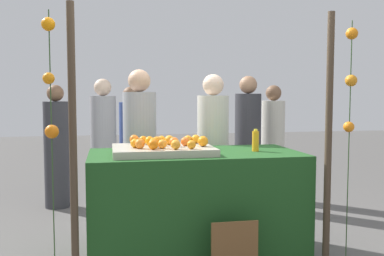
{
  "coord_description": "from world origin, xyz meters",
  "views": [
    {
      "loc": [
        -0.74,
        -3.66,
        1.42
      ],
      "look_at": [
        0.0,
        0.15,
        1.13
      ],
      "focal_mm": 40.46,
      "sensor_mm": 36.0,
      "label": 1
    }
  ],
  "objects_px": {
    "stall_counter": "(195,204)",
    "vendor_left": "(140,158)",
    "vendor_right": "(213,158)",
    "chalkboard_sign": "(234,254)",
    "juice_bottle": "(256,141)",
    "orange_0": "(169,140)",
    "orange_1": "(174,142)"
  },
  "relations": [
    {
      "from": "juice_bottle",
      "to": "chalkboard_sign",
      "type": "distance_m",
      "value": 1.05
    },
    {
      "from": "orange_1",
      "to": "juice_bottle",
      "type": "xyz_separation_m",
      "value": [
        0.73,
        0.03,
        -0.01
      ]
    },
    {
      "from": "chalkboard_sign",
      "to": "vendor_right",
      "type": "height_order",
      "value": "vendor_right"
    },
    {
      "from": "stall_counter",
      "to": "vendor_right",
      "type": "height_order",
      "value": "vendor_right"
    },
    {
      "from": "stall_counter",
      "to": "juice_bottle",
      "type": "relative_size",
      "value": 9.26
    },
    {
      "from": "orange_0",
      "to": "chalkboard_sign",
      "type": "relative_size",
      "value": 0.17
    },
    {
      "from": "vendor_right",
      "to": "chalkboard_sign",
      "type": "bearing_deg",
      "value": -96.99
    },
    {
      "from": "orange_0",
      "to": "chalkboard_sign",
      "type": "xyz_separation_m",
      "value": [
        0.39,
        -0.71,
        -0.79
      ]
    },
    {
      "from": "juice_bottle",
      "to": "vendor_right",
      "type": "bearing_deg",
      "value": 104.42
    },
    {
      "from": "juice_bottle",
      "to": "vendor_left",
      "type": "distance_m",
      "value": 1.25
    },
    {
      "from": "chalkboard_sign",
      "to": "vendor_left",
      "type": "xyz_separation_m",
      "value": [
        -0.6,
        1.36,
        0.55
      ]
    },
    {
      "from": "stall_counter",
      "to": "orange_0",
      "type": "height_order",
      "value": "orange_0"
    },
    {
      "from": "vendor_right",
      "to": "orange_0",
      "type": "bearing_deg",
      "value": -130.21
    },
    {
      "from": "orange_0",
      "to": "chalkboard_sign",
      "type": "distance_m",
      "value": 1.13
    },
    {
      "from": "orange_0",
      "to": "juice_bottle",
      "type": "bearing_deg",
      "value": -8.71
    },
    {
      "from": "stall_counter",
      "to": "orange_1",
      "type": "bearing_deg",
      "value": -161.98
    },
    {
      "from": "stall_counter",
      "to": "vendor_right",
      "type": "bearing_deg",
      "value": 65.21
    },
    {
      "from": "vendor_left",
      "to": "vendor_right",
      "type": "height_order",
      "value": "vendor_left"
    },
    {
      "from": "orange_0",
      "to": "vendor_left",
      "type": "bearing_deg",
      "value": 108.09
    },
    {
      "from": "juice_bottle",
      "to": "vendor_left",
      "type": "relative_size",
      "value": 0.12
    },
    {
      "from": "orange_1",
      "to": "vendor_left",
      "type": "height_order",
      "value": "vendor_left"
    },
    {
      "from": "juice_bottle",
      "to": "vendor_left",
      "type": "height_order",
      "value": "vendor_left"
    },
    {
      "from": "orange_1",
      "to": "chalkboard_sign",
      "type": "height_order",
      "value": "orange_1"
    },
    {
      "from": "juice_bottle",
      "to": "chalkboard_sign",
      "type": "relative_size",
      "value": 0.39
    },
    {
      "from": "vendor_left",
      "to": "vendor_right",
      "type": "bearing_deg",
      "value": 0.48
    },
    {
      "from": "juice_bottle",
      "to": "vendor_left",
      "type": "bearing_deg",
      "value": 141.6
    },
    {
      "from": "stall_counter",
      "to": "vendor_left",
      "type": "distance_m",
      "value": 0.9
    },
    {
      "from": "orange_1",
      "to": "chalkboard_sign",
      "type": "xyz_separation_m",
      "value": [
        0.37,
        -0.57,
        -0.79
      ]
    },
    {
      "from": "juice_bottle",
      "to": "chalkboard_sign",
      "type": "xyz_separation_m",
      "value": [
        -0.37,
        -0.59,
        -0.78
      ]
    },
    {
      "from": "stall_counter",
      "to": "vendor_left",
      "type": "xyz_separation_m",
      "value": [
        -0.43,
        0.73,
        0.32
      ]
    },
    {
      "from": "stall_counter",
      "to": "vendor_left",
      "type": "relative_size",
      "value": 1.08
    },
    {
      "from": "chalkboard_sign",
      "to": "vendor_left",
      "type": "bearing_deg",
      "value": 113.84
    }
  ]
}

